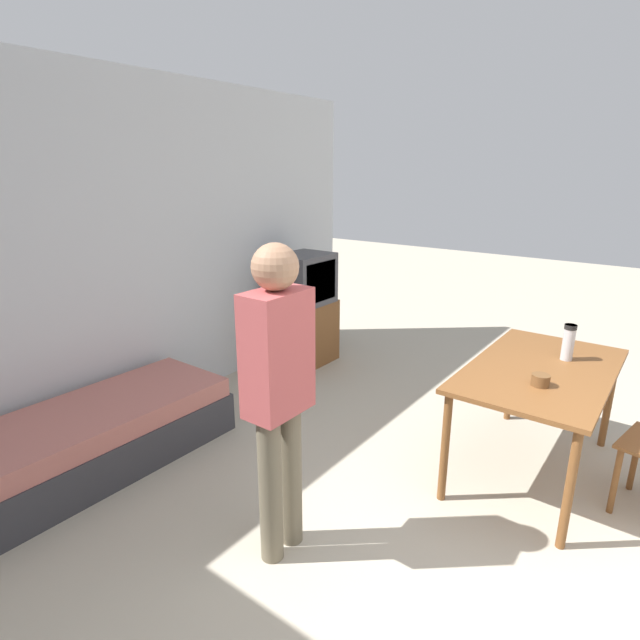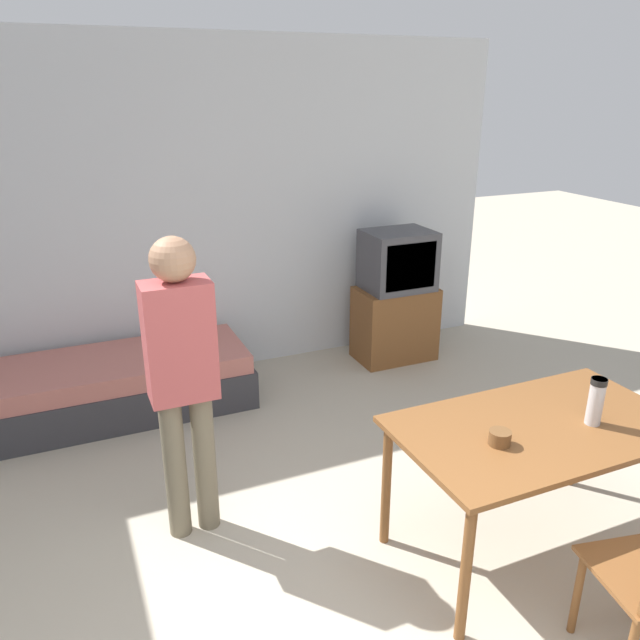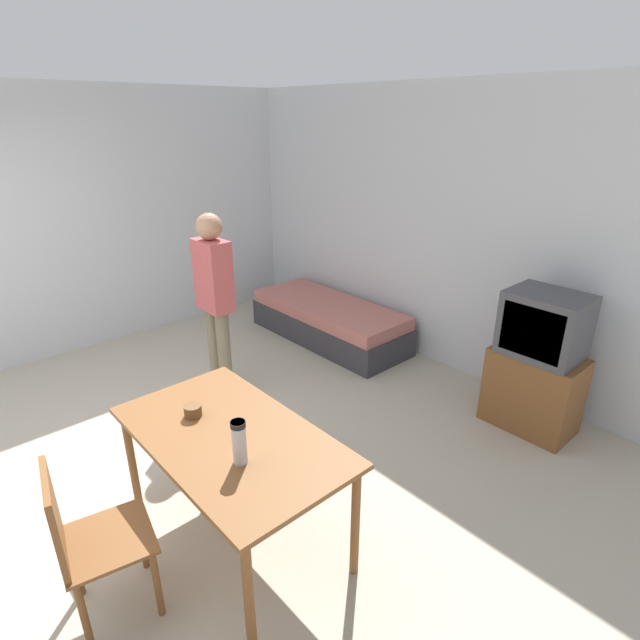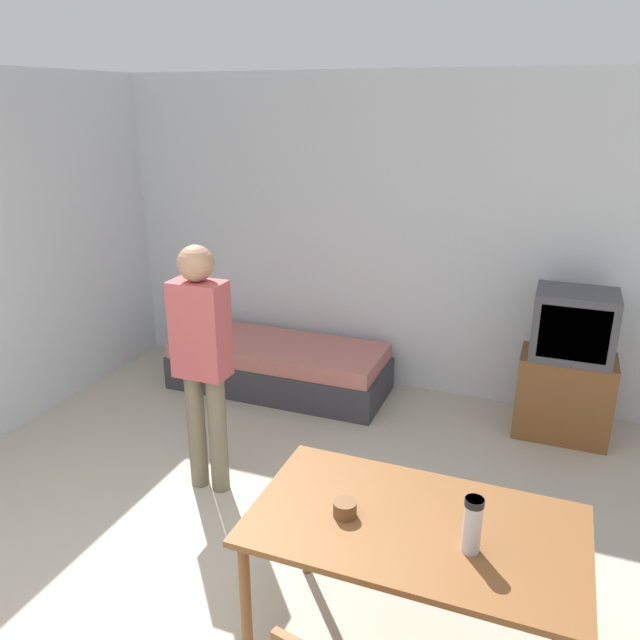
% 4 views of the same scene
% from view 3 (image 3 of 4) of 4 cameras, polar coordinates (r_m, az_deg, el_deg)
% --- Properties ---
extents(ground_plane, '(20.00, 20.00, 0.00)m').
position_cam_3_polar(ground_plane, '(4.02, -28.73, -17.62)').
color(ground_plane, '#B2A893').
extents(wall_back, '(5.60, 0.06, 2.70)m').
position_cam_3_polar(wall_back, '(5.28, 10.01, 10.64)').
color(wall_back, silver).
rests_on(wall_back, ground_plane).
extents(wall_left, '(0.06, 4.65, 2.70)m').
position_cam_3_polar(wall_left, '(6.04, -20.08, 11.11)').
color(wall_left, silver).
rests_on(wall_left, ground_plane).
extents(daybed, '(1.92, 0.76, 0.44)m').
position_cam_3_polar(daybed, '(5.69, 1.03, -0.12)').
color(daybed, '#333338').
rests_on(daybed, ground_plane).
extents(tv, '(0.69, 0.45, 1.16)m').
position_cam_3_polar(tv, '(4.33, 23.59, -4.69)').
color(tv, brown).
rests_on(tv, ground_plane).
extents(dining_table, '(1.43, 0.81, 0.75)m').
position_cam_3_polar(dining_table, '(2.95, -10.14, -13.96)').
color(dining_table, brown).
rests_on(dining_table, ground_plane).
extents(wooden_chair, '(0.50, 0.50, 0.91)m').
position_cam_3_polar(wooden_chair, '(2.87, -25.24, -21.55)').
color(wooden_chair, brown).
rests_on(wooden_chair, ground_plane).
extents(person_standing, '(0.34, 0.22, 1.66)m').
position_cam_3_polar(person_standing, '(4.42, -11.94, 3.00)').
color(person_standing, '#6B604C').
rests_on(person_standing, ground_plane).
extents(thermos_flask, '(0.08, 0.08, 0.25)m').
position_cam_3_polar(thermos_flask, '(2.61, -9.24, -13.40)').
color(thermos_flask, '#B7B7BC').
rests_on(thermos_flask, dining_table).
extents(mate_bowl, '(0.10, 0.10, 0.07)m').
position_cam_3_polar(mate_bowl, '(3.08, -14.32, -10.01)').
color(mate_bowl, brown).
rests_on(mate_bowl, dining_table).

